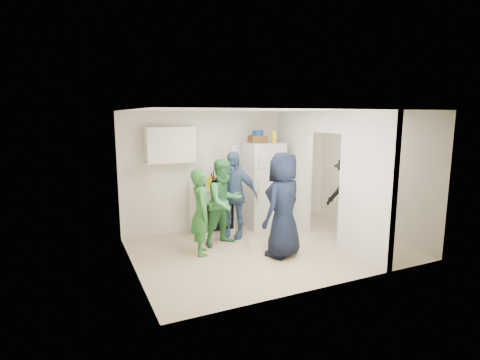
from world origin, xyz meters
The scene contains 38 objects.
floor centered at (0.00, 0.00, 0.00)m, with size 4.80×4.80×0.00m, color tan.
wall_back centered at (0.00, 1.70, 1.25)m, with size 4.80×4.80×0.00m, color silver.
wall_front centered at (0.00, -1.70, 1.25)m, with size 4.80×4.80×0.00m, color silver.
wall_left centered at (-2.40, 0.00, 1.25)m, with size 3.40×3.40×0.00m, color silver.
wall_right centered at (2.40, 0.00, 1.25)m, with size 3.40×3.40×0.00m, color silver.
ceiling centered at (0.00, 0.00, 2.50)m, with size 4.80×4.80×0.00m, color white.
partition_pier_back centered at (1.20, 1.10, 1.25)m, with size 0.12×1.20×2.50m, color silver.
partition_pier_front centered at (1.20, -1.10, 1.25)m, with size 0.12×1.20×2.50m, color silver.
partition_header centered at (1.20, 0.00, 2.30)m, with size 0.12×1.00×0.40m, color silver.
stove centered at (-0.61, 1.37, 0.49)m, with size 0.81×0.68×0.97m, color white.
upper_cabinet centered at (-1.40, 1.52, 1.85)m, with size 0.95×0.34×0.70m, color silver.
fridge centered at (0.57, 1.34, 0.92)m, with size 0.76×0.74×1.84m, color silver.
wicker_basket centered at (0.47, 1.39, 1.92)m, with size 0.35×0.25×0.15m, color brown.
blue_bowl centered at (0.47, 1.39, 2.05)m, with size 0.24×0.24×0.11m, color navy.
yellow_cup_stack_top centered at (0.79, 1.24, 1.97)m, with size 0.09×0.09×0.25m, color yellow.
wall_clock centered at (0.05, 1.68, 1.70)m, with size 0.22×0.22×0.03m, color white.
spice_shelf centered at (0.00, 1.65, 1.35)m, with size 0.35×0.08×0.03m, color olive.
nook_window centered at (2.38, 0.20, 1.65)m, with size 0.03×0.70×0.80m, color black.
nook_window_frame centered at (2.36, 0.20, 1.65)m, with size 0.04×0.76×0.86m, color white.
nook_valance centered at (2.34, 0.20, 2.00)m, with size 0.04×0.82×0.18m, color white.
yellow_cup_stack_stove centered at (-0.73, 1.15, 1.10)m, with size 0.09×0.09×0.25m, color yellow.
red_cup centered at (-0.39, 1.17, 1.03)m, with size 0.09×0.09×0.12m, color #B32B0B.
person_green_left centered at (-1.20, 0.30, 0.76)m, with size 0.55×0.36×1.51m, color #2E752F.
person_green_center centered at (-0.64, 0.60, 0.81)m, with size 0.79×0.62×1.63m, color #3A854D.
person_denim centered at (-0.32, 0.94, 0.87)m, with size 1.02×0.42×1.73m, color #3A567F.
person_navy centered at (0.05, -0.38, 0.91)m, with size 0.89×0.58×1.81m, color black.
person_nook centered at (1.89, 0.11, 0.81)m, with size 1.05×0.60×1.62m, color black.
bottle_a centered at (-0.88, 1.49, 1.09)m, with size 0.08×0.08×0.25m, color olive.
bottle_b centered at (-0.79, 1.29, 1.13)m, with size 0.06×0.06×0.31m, color #194B1C.
bottle_c centered at (-0.70, 1.53, 1.09)m, with size 0.06×0.06×0.25m, color #ABB3B9.
bottle_d centered at (-0.58, 1.30, 1.12)m, with size 0.06×0.06×0.30m, color #51190E.
bottle_e centered at (-0.50, 1.53, 1.13)m, with size 0.07×0.07×0.31m, color silver.
bottle_f centered at (-0.45, 1.38, 1.10)m, with size 0.07×0.07×0.26m, color #153B2A.
bottle_g centered at (-0.36, 1.51, 1.11)m, with size 0.07×0.07×0.28m, color olive.
bottle_h centered at (-0.92, 1.27, 1.11)m, with size 0.06×0.06×0.29m, color #ACADB9.
bottle_i centered at (-0.57, 1.45, 1.11)m, with size 0.07×0.07×0.27m, color maroon.
bottle_j centered at (-0.31, 1.26, 1.13)m, with size 0.06×0.06×0.33m, color #1A4C26.
bottle_k centered at (-0.84, 1.41, 1.10)m, with size 0.07×0.07×0.27m, color brown.
Camera 1 is at (-3.24, -5.73, 2.41)m, focal length 28.00 mm.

